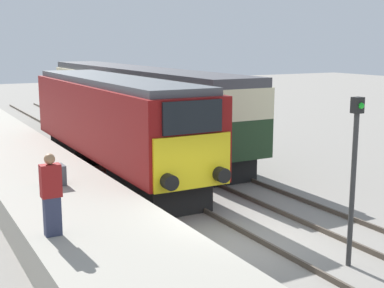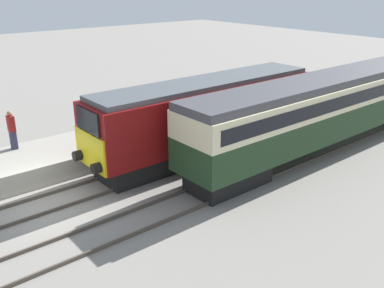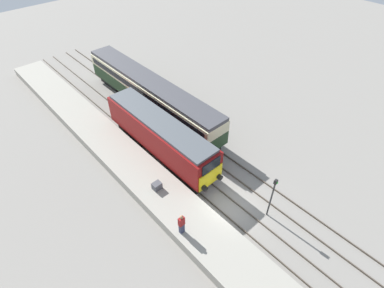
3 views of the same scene
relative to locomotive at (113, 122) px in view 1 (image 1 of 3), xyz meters
The scene contains 9 objects.
ground_plane 8.94m from the locomotive, 90.00° to the right, with size 120.00×120.00×0.00m, color gray.
platform_left 3.76m from the locomotive, 168.31° to the right, with size 3.50×50.00×0.94m.
rails_near_track 4.22m from the locomotive, 90.00° to the right, with size 1.51×60.00×0.14m.
rails_far_track 5.42m from the locomotive, 47.28° to the right, with size 1.50×60.00×0.14m.
locomotive is the anchor object (origin of this frame).
passenger_carriage 6.96m from the locomotive, 60.75° to the left, with size 2.75×19.95×3.91m.
person_on_platform 9.25m from the locomotive, 118.91° to the right, with size 0.44×0.26×1.85m.
signal_post 11.02m from the locomotive, 81.12° to the right, with size 0.24×0.28×3.96m.
luggage_crate 5.21m from the locomotive, 131.37° to the right, with size 0.70×0.56×0.60m.
Camera 1 is at (-7.19, -10.77, 5.14)m, focal length 50.00 mm.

